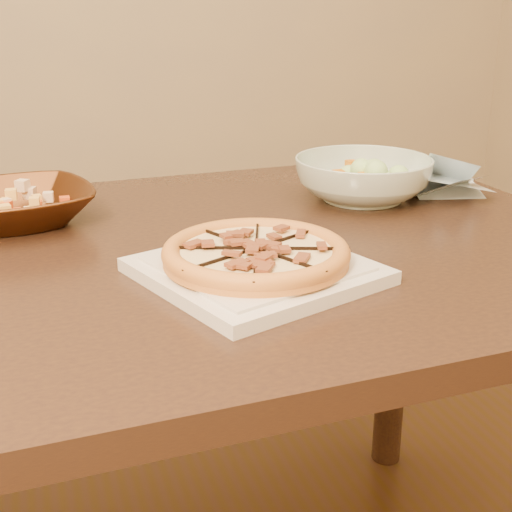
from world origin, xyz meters
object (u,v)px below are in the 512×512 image
(pizza, at_px, (256,253))
(salad_bowl, at_px, (363,179))
(bronze_bowl, at_px, (18,206))
(plate, at_px, (256,270))
(dining_table, at_px, (166,313))

(pizza, relative_size, salad_bowl, 1.00)
(pizza, relative_size, bronze_bowl, 1.03)
(plate, distance_m, bronze_bowl, 0.45)
(plate, height_order, salad_bowl, salad_bowl)
(pizza, distance_m, salad_bowl, 0.43)
(pizza, bearing_deg, dining_table, 122.26)
(plate, bearing_deg, dining_table, 122.26)
(pizza, xyz_separation_m, salad_bowl, (0.30, 0.30, 0.00))
(dining_table, relative_size, pizza, 5.73)
(dining_table, height_order, bronze_bowl, bronze_bowl)
(dining_table, relative_size, plate, 4.16)
(bronze_bowl, bearing_deg, pizza, -49.74)
(bronze_bowl, bearing_deg, dining_table, -44.68)
(pizza, bearing_deg, bronze_bowl, 130.26)
(dining_table, distance_m, bronze_bowl, 0.31)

